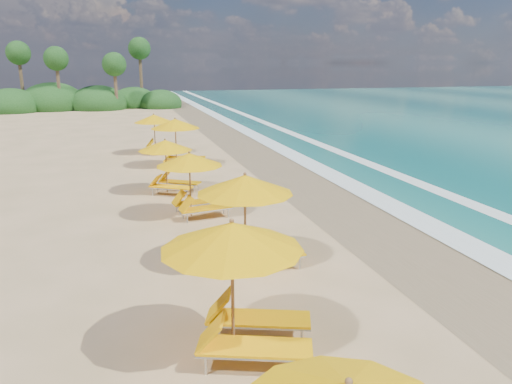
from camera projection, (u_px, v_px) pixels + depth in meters
ground at (256, 228)px, 15.64m from camera, size 160.00×160.00×0.00m
wet_sand at (368, 218)px, 16.69m from camera, size 4.00×160.00×0.01m
surf_foam at (436, 211)px, 17.40m from camera, size 4.00×160.00×0.01m
station_2 at (244, 279)px, 8.60m from camera, size 3.28×3.22×2.56m
station_3 at (252, 213)px, 12.49m from camera, size 2.80×2.61×2.50m
station_4 at (195, 180)px, 16.61m from camera, size 2.69×2.56×2.28m
station_5 at (170, 163)px, 19.66m from camera, size 2.99×2.99×2.22m
station_6 at (180, 139)px, 24.57m from camera, size 3.15×3.07×2.51m
station_7 at (158, 131)px, 28.16m from camera, size 2.61×2.43×2.34m
treeline at (62, 101)px, 55.10m from camera, size 25.80×8.80×9.74m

